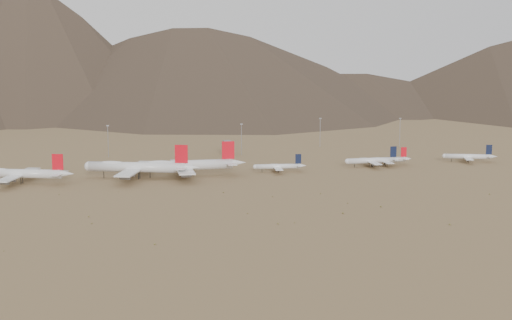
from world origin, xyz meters
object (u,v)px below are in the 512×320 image
object	(u,v)px
control_tower	(227,149)
narrowbody_a	(279,166)
widebody_east	(185,165)
narrowbody_b	(373,160)
widebody_centre	(137,167)
widebody_west	(20,173)

from	to	relation	value
control_tower	narrowbody_a	bearing A→B (deg)	-78.91
widebody_east	narrowbody_b	size ratio (longest dim) A/B	1.78
widebody_centre	narrowbody_b	bearing A→B (deg)	22.68
widebody_centre	widebody_east	size ratio (longest dim) A/B	0.94
widebody_centre	widebody_east	world-z (taller)	widebody_east
narrowbody_a	control_tower	world-z (taller)	narrowbody_a
widebody_west	widebody_east	xyz separation A→B (m)	(106.34, -4.27, 1.26)
widebody_centre	narrowbody_a	bearing A→B (deg)	21.75
widebody_west	narrowbody_b	bearing A→B (deg)	21.24
widebody_west	widebody_east	distance (m)	106.43
widebody_centre	control_tower	world-z (taller)	widebody_centre
widebody_centre	control_tower	bearing A→B (deg)	68.56
widebody_east	widebody_centre	bearing A→B (deg)	-178.46
widebody_east	control_tower	distance (m)	101.16
widebody_east	narrowbody_b	bearing A→B (deg)	4.68
narrowbody_a	widebody_east	bearing A→B (deg)	-170.39
widebody_west	widebody_east	world-z (taller)	widebody_east
widebody_east	narrowbody_a	size ratio (longest dim) A/B	2.08
widebody_centre	narrowbody_a	world-z (taller)	widebody_centre
narrowbody_b	control_tower	distance (m)	123.48
widebody_centre	narrowbody_a	size ratio (longest dim) A/B	1.96
widebody_west	widebody_centre	bearing A→B (deg)	18.95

